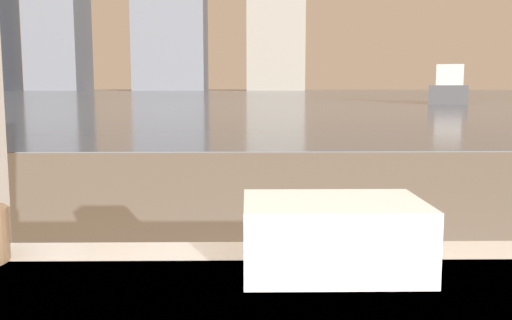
% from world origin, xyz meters
% --- Properties ---
extents(towel_stack, '(0.30, 0.21, 0.12)m').
position_xyz_m(towel_stack, '(-0.00, 0.90, 0.57)').
color(towel_stack, white).
rests_on(towel_stack, bathtub).
extents(harbor_water, '(180.00, 110.00, 0.01)m').
position_xyz_m(harbor_water, '(0.00, 62.00, 0.01)').
color(harbor_water, slate).
rests_on(harbor_water, ground_plane).
extents(harbor_boat_1, '(3.32, 5.20, 1.85)m').
position_xyz_m(harbor_boat_1, '(9.68, 27.67, 0.66)').
color(harbor_boat_1, '#4C4C51').
rests_on(harbor_boat_1, harbor_water).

